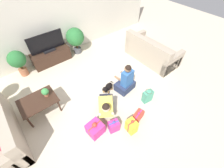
# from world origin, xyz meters

# --- Properties ---
(ground_plane) EXTENTS (16.00, 16.00, 0.00)m
(ground_plane) POSITION_xyz_m (0.00, 0.00, 0.00)
(ground_plane) COLOR beige
(wall_back) EXTENTS (8.40, 0.06, 2.60)m
(wall_back) POSITION_xyz_m (0.00, 2.63, 1.30)
(wall_back) COLOR beige
(wall_back) RESTS_ON ground_plane
(sofa_right) EXTENTS (0.89, 1.81, 0.86)m
(sofa_right) POSITION_xyz_m (2.40, 0.27, 0.31)
(sofa_right) COLOR tan
(sofa_right) RESTS_ON ground_plane
(coffee_table) EXTENTS (0.85, 0.64, 0.47)m
(coffee_table) POSITION_xyz_m (-1.41, 0.53, 0.41)
(coffee_table) COLOR #382319
(coffee_table) RESTS_ON ground_plane
(tv_console) EXTENTS (1.25, 0.46, 0.45)m
(tv_console) POSITION_xyz_m (-0.36, 2.33, 0.23)
(tv_console) COLOR #382319
(tv_console) RESTS_ON ground_plane
(tv) EXTENTS (1.12, 0.20, 0.61)m
(tv) POSITION_xyz_m (-0.36, 2.33, 0.72)
(tv) COLOR black
(tv) RESTS_ON tv_console
(potted_plant_back_right) EXTENTS (0.62, 0.62, 0.95)m
(potted_plant_back_right) POSITION_xyz_m (0.62, 2.28, 0.61)
(potted_plant_back_right) COLOR #4C4C51
(potted_plant_back_right) RESTS_ON ground_plane
(potted_plant_back_left) EXTENTS (0.51, 0.51, 0.86)m
(potted_plant_back_left) POSITION_xyz_m (-1.33, 2.28, 0.56)
(potted_plant_back_left) COLOR #A36042
(potted_plant_back_left) RESTS_ON ground_plane
(person_kneeling) EXTENTS (0.68, 0.79, 0.76)m
(person_kneeling) POSITION_xyz_m (-0.18, -0.51, 0.33)
(person_kneeling) COLOR #23232D
(person_kneeling) RESTS_ON ground_plane
(person_sitting) EXTENTS (0.57, 0.53, 0.91)m
(person_sitting) POSITION_xyz_m (0.75, -0.21, 0.32)
(person_sitting) COLOR #283351
(person_sitting) RESTS_ON ground_plane
(dog) EXTENTS (0.48, 0.27, 0.32)m
(dog) POSITION_xyz_m (0.28, 0.01, 0.20)
(dog) COLOR black
(dog) RESTS_ON ground_plane
(gift_box_a) EXTENTS (0.27, 0.23, 0.35)m
(gift_box_a) POSITION_xyz_m (-0.31, -0.98, 0.15)
(gift_box_a) COLOR #CC3389
(gift_box_a) RESTS_ON ground_plane
(gift_box_b) EXTENTS (0.34, 0.24, 0.21)m
(gift_box_b) POSITION_xyz_m (0.37, -1.12, 0.08)
(gift_box_b) COLOR red
(gift_box_b) RESTS_ON ground_plane
(gift_box_c) EXTENTS (0.21, 0.25, 0.42)m
(gift_box_c) POSITION_xyz_m (-0.01, -1.25, 0.18)
(gift_box_c) COLOR yellow
(gift_box_c) RESTS_ON ground_plane
(gift_box_d) EXTENTS (0.37, 0.35, 0.39)m
(gift_box_d) POSITION_xyz_m (-0.68, -0.77, 0.16)
(gift_box_d) COLOR #CC3389
(gift_box_d) RESTS_ON ground_plane
(gift_bag_a) EXTENTS (0.28, 0.19, 0.39)m
(gift_bag_a) POSITION_xyz_m (0.93, -0.90, 0.19)
(gift_bag_a) COLOR #4CA384
(gift_bag_a) RESTS_ON ground_plane
(tabletop_plant) EXTENTS (0.17, 0.17, 0.22)m
(tabletop_plant) POSITION_xyz_m (-1.17, 0.55, 0.59)
(tabletop_plant) COLOR #A36042
(tabletop_plant) RESTS_ON coffee_table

